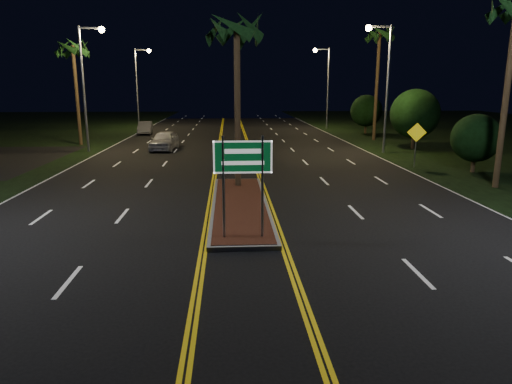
{
  "coord_description": "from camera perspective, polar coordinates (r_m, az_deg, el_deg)",
  "views": [
    {
      "loc": [
        -0.41,
        -10.92,
        4.79
      ],
      "look_at": [
        0.33,
        1.52,
        1.9
      ],
      "focal_mm": 32.0,
      "sensor_mm": 36.0,
      "label": 1
    }
  ],
  "objects": [
    {
      "name": "ground",
      "position": [
        11.93,
        -1.15,
        -10.61
      ],
      "size": [
        120.0,
        120.0,
        0.0
      ],
      "primitive_type": "plane",
      "color": "black",
      "rests_on": "ground"
    },
    {
      "name": "median_island",
      "position": [
        18.53,
        -2.02,
        -1.66
      ],
      "size": [
        2.25,
        10.25,
        0.17
      ],
      "color": "gray",
      "rests_on": "ground"
    },
    {
      "name": "highway_sign",
      "position": [
        13.93,
        -1.66,
        3.19
      ],
      "size": [
        1.8,
        0.08,
        3.2
      ],
      "color": "gray",
      "rests_on": "ground"
    },
    {
      "name": "streetlight_left_mid",
      "position": [
        36.39,
        -20.28,
        13.64
      ],
      "size": [
        1.91,
        0.44,
        9.0
      ],
      "color": "gray",
      "rests_on": "ground"
    },
    {
      "name": "streetlight_left_far",
      "position": [
        55.87,
        -14.34,
        13.56
      ],
      "size": [
        1.91,
        0.44,
        9.0
      ],
      "color": "gray",
      "rests_on": "ground"
    },
    {
      "name": "streetlight_right_mid",
      "position": [
        34.73,
        15.58,
        14.03
      ],
      "size": [
        1.91,
        0.44,
        9.0
      ],
      "color": "gray",
      "rests_on": "ground"
    },
    {
      "name": "streetlight_right_far",
      "position": [
        54.06,
        8.61,
        13.84
      ],
      "size": [
        1.91,
        0.44,
        9.0
      ],
      "color": "gray",
      "rests_on": "ground"
    },
    {
      "name": "palm_median",
      "position": [
        21.57,
        -2.43,
        19.67
      ],
      "size": [
        2.4,
        2.4,
        8.3
      ],
      "color": "#382819",
      "rests_on": "ground"
    },
    {
      "name": "palm_left_far",
      "position": [
        40.95,
        -21.93,
        16.3
      ],
      "size": [
        2.4,
        2.4,
        8.8
      ],
      "color": "#382819",
      "rests_on": "ground"
    },
    {
      "name": "palm_right_far",
      "position": [
        43.22,
        15.21,
        18.41
      ],
      "size": [
        2.4,
        2.4,
        10.3
      ],
      "color": "#382819",
      "rests_on": "ground"
    },
    {
      "name": "shrub_near",
      "position": [
        28.68,
        25.79,
        6.08
      ],
      "size": [
        2.7,
        2.7,
        3.3
      ],
      "color": "#382819",
      "rests_on": "ground"
    },
    {
      "name": "shrub_mid",
      "position": [
        37.84,
        19.25,
        9.22
      ],
      "size": [
        3.78,
        3.78,
        4.62
      ],
      "color": "#382819",
      "rests_on": "ground"
    },
    {
      "name": "shrub_far",
      "position": [
        49.09,
        13.63,
        9.84
      ],
      "size": [
        3.24,
        3.24,
        3.96
      ],
      "color": "#382819",
      "rests_on": "ground"
    },
    {
      "name": "car_near",
      "position": [
        36.08,
        -11.4,
        6.54
      ],
      "size": [
        2.64,
        5.29,
        1.71
      ],
      "primitive_type": "imported",
      "rotation": [
        0.0,
        0.0,
        -0.09
      ],
      "color": "#B3B3BA",
      "rests_on": "ground"
    },
    {
      "name": "car_far",
      "position": [
        48.93,
        -13.69,
        7.94
      ],
      "size": [
        2.3,
        4.56,
        1.47
      ],
      "primitive_type": "imported",
      "rotation": [
        0.0,
        0.0,
        0.1
      ],
      "color": "#9B9BA4",
      "rests_on": "ground"
    },
    {
      "name": "warning_sign",
      "position": [
        29.1,
        19.4,
        6.34
      ],
      "size": [
        1.1,
        0.28,
        2.68
      ],
      "rotation": [
        0.0,
        0.0,
        -0.23
      ],
      "color": "gray",
      "rests_on": "ground"
    }
  ]
}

